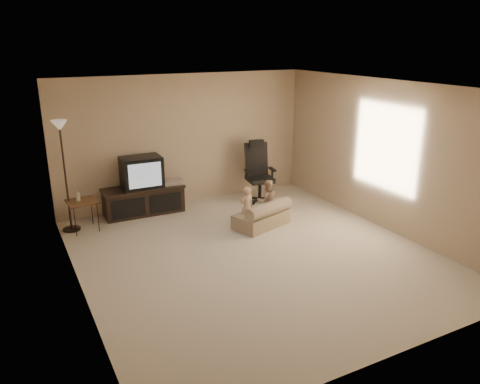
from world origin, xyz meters
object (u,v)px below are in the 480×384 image
object	(u,v)px
office_chair	(259,179)
toddler_left	(247,207)
tv_stand	(143,190)
side_table	(82,202)
child_sofa	(263,216)
toddler_right	(267,200)
floor_lamp	(62,152)

from	to	relation	value
office_chair	toddler_left	xyz separation A→B (m)	(-0.88, -1.13, -0.07)
tv_stand	side_table	xyz separation A→B (m)	(-1.15, -0.33, 0.06)
child_sofa	toddler_left	xyz separation A→B (m)	(-0.25, 0.13, 0.17)
side_table	toddler_right	xyz separation A→B (m)	(2.99, -1.06, -0.13)
office_chair	side_table	size ratio (longest dim) A/B	1.70
side_table	toddler_left	xyz separation A→B (m)	(2.53, -1.15, -0.15)
toddler_right	toddler_left	bearing A→B (deg)	21.03
tv_stand	toddler_right	xyz separation A→B (m)	(1.84, -1.39, -0.07)
child_sofa	toddler_right	size ratio (longest dim) A/B	1.42
floor_lamp	toddler_right	size ratio (longest dim) A/B	2.48
tv_stand	side_table	size ratio (longest dim) A/B	2.13
floor_lamp	toddler_right	bearing A→B (deg)	-20.08
side_table	child_sofa	xyz separation A→B (m)	(2.78, -1.28, -0.32)
side_table	floor_lamp	distance (m)	0.89
tv_stand	toddler_right	world-z (taller)	tv_stand
office_chair	toddler_right	world-z (taller)	office_chair
toddler_left	toddler_right	bearing A→B (deg)	-171.43
tv_stand	child_sofa	bearing A→B (deg)	-43.03
tv_stand	floor_lamp	bearing A→B (deg)	-169.08
office_chair	toddler_left	distance (m)	1.43
tv_stand	toddler_left	distance (m)	2.02
side_table	toddler_right	size ratio (longest dim) A/B	0.94
toddler_right	tv_stand	bearing A→B (deg)	-26.78
office_chair	child_sofa	bearing A→B (deg)	-106.67
child_sofa	toddler_right	xyz separation A→B (m)	(0.20, 0.22, 0.19)
side_table	toddler_left	size ratio (longest dim) A/B	0.98
side_table	child_sofa	size ratio (longest dim) A/B	0.66
child_sofa	toddler_right	distance (m)	0.35
side_table	toddler_left	world-z (taller)	toddler_left
tv_stand	office_chair	size ratio (longest dim) A/B	1.26
child_sofa	floor_lamp	bearing A→B (deg)	137.71
child_sofa	toddler_right	bearing A→B (deg)	29.58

